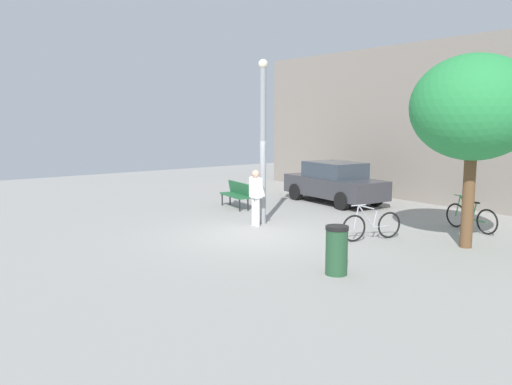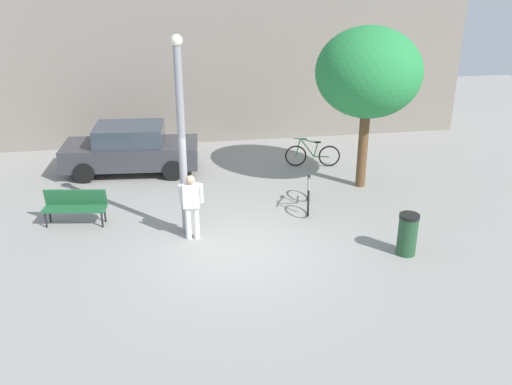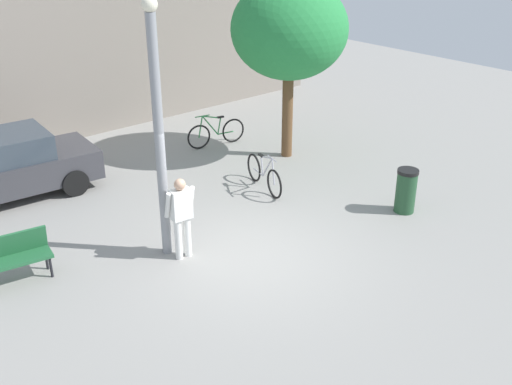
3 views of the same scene
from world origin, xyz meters
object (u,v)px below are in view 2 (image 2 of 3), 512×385
at_px(bicycle_silver, 308,194).
at_px(bicycle_green, 312,155).
at_px(park_bench, 75,204).
at_px(plaza_tree, 369,73).
at_px(parked_car_charcoal, 131,149).
at_px(lamppost, 181,133).
at_px(trash_bin, 407,234).
at_px(person_by_lamppost, 191,203).

bearing_deg(bicycle_silver, bicycle_green, 73.51).
bearing_deg(park_bench, plaza_tree, 8.80).
bearing_deg(bicycle_silver, park_bench, 179.99).
xyz_separation_m(park_bench, bicycle_silver, (6.21, -0.00, -0.16)).
relative_size(park_bench, parked_car_charcoal, 0.38).
height_order(lamppost, parked_car_charcoal, lamppost).
bearing_deg(bicycle_green, plaza_tree, -61.82).
distance_m(plaza_tree, parked_car_charcoal, 7.69).
bearing_deg(park_bench, lamppost, -19.24).
bearing_deg(plaza_tree, bicycle_green, 118.18).
bearing_deg(bicycle_silver, parked_car_charcoal, 143.78).
bearing_deg(bicycle_green, lamppost, -136.51).
bearing_deg(trash_bin, lamppost, 158.57).
relative_size(plaza_tree, parked_car_charcoal, 1.09).
xyz_separation_m(bicycle_green, bicycle_silver, (-0.93, -3.15, 0.00)).
xyz_separation_m(lamppost, bicycle_silver, (3.41, 0.97, -2.22)).
distance_m(park_bench, trash_bin, 8.36).
bearing_deg(parked_car_charcoal, lamppost, -71.98).
height_order(person_by_lamppost, park_bench, person_by_lamppost).
bearing_deg(park_bench, parked_car_charcoal, 69.95).
distance_m(person_by_lamppost, trash_bin, 5.16).
distance_m(plaza_tree, bicycle_green, 3.71).
distance_m(bicycle_green, parked_car_charcoal, 5.86).
relative_size(person_by_lamppost, trash_bin, 1.65).
bearing_deg(person_by_lamppost, park_bench, 155.36).
relative_size(plaza_tree, bicycle_green, 2.63).
xyz_separation_m(person_by_lamppost, plaza_tree, (5.22, 2.61, 2.45)).
xyz_separation_m(plaza_tree, trash_bin, (-0.33, -4.21, -2.90)).
height_order(bicycle_green, parked_car_charcoal, parked_car_charcoal).
height_order(plaza_tree, trash_bin, plaza_tree).
bearing_deg(trash_bin, parked_car_charcoal, 134.90).
height_order(park_bench, bicycle_silver, bicycle_silver).
relative_size(lamppost, bicycle_green, 2.73).
xyz_separation_m(person_by_lamppost, parked_car_charcoal, (-1.62, 4.93, -0.19)).
xyz_separation_m(bicycle_green, trash_bin, (0.68, -6.10, 0.13)).
xyz_separation_m(person_by_lamppost, bicycle_silver, (3.27, 1.34, -0.58)).
bearing_deg(bicycle_green, park_bench, -156.20).
height_order(plaza_tree, bicycle_silver, plaza_tree).
bearing_deg(park_bench, trash_bin, -20.66).
height_order(person_by_lamppost, parked_car_charcoal, person_by_lamppost).
relative_size(bicycle_green, trash_bin, 1.76).
height_order(plaza_tree, bicycle_green, plaza_tree).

